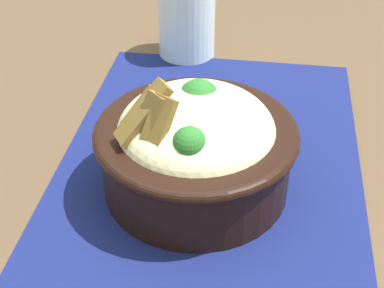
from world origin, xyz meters
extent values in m
cube|color=#4C3826|center=(0.00, 0.00, 0.69)|extent=(1.38, 0.96, 0.03)
cylinder|color=#412F20|center=(0.63, 0.42, 0.34)|extent=(0.04, 0.04, 0.67)
cube|color=#11194C|center=(-0.04, -0.01, 0.71)|extent=(0.45, 0.31, 0.00)
cylinder|color=black|center=(-0.07, 0.00, 0.74)|extent=(0.17, 0.17, 0.07)
torus|color=black|center=(-0.07, 0.00, 0.77)|extent=(0.19, 0.19, 0.01)
ellipsoid|color=beige|center=(-0.07, 0.00, 0.77)|extent=(0.18, 0.18, 0.07)
sphere|color=#236023|center=(-0.12, 0.00, 0.79)|extent=(0.03, 0.03, 0.03)
sphere|color=#236023|center=(-0.05, 0.00, 0.80)|extent=(0.04, 0.04, 0.04)
cylinder|color=orange|center=(-0.07, -0.01, 0.79)|extent=(0.03, 0.03, 0.01)
cube|color=brown|center=(-0.09, 0.05, 0.80)|extent=(0.03, 0.04, 0.04)
cube|color=brown|center=(-0.10, 0.04, 0.81)|extent=(0.04, 0.05, 0.05)
cube|color=brown|center=(-0.10, 0.04, 0.80)|extent=(0.04, 0.04, 0.05)
cube|color=brown|center=(-0.11, 0.03, 0.80)|extent=(0.04, 0.03, 0.05)
cube|color=silver|center=(0.07, -0.04, 0.71)|extent=(0.02, 0.06, 0.00)
cube|color=silver|center=(0.08, -0.01, 0.71)|extent=(0.01, 0.01, 0.00)
cube|color=silver|center=(0.09, 0.01, 0.71)|extent=(0.03, 0.03, 0.00)
cube|color=silver|center=(0.10, 0.03, 0.71)|extent=(0.01, 0.02, 0.00)
cube|color=silver|center=(0.09, 0.04, 0.71)|extent=(0.01, 0.02, 0.00)
cube|color=silver|center=(0.09, 0.04, 0.71)|extent=(0.01, 0.02, 0.00)
cube|color=silver|center=(0.08, 0.04, 0.71)|extent=(0.01, 0.02, 0.00)
cylinder|color=silver|center=(0.20, 0.05, 0.75)|extent=(0.07, 0.07, 0.09)
cylinder|color=silver|center=(0.20, 0.05, 0.72)|extent=(0.07, 0.07, 0.03)
camera|label=1|loc=(-0.48, -0.05, 1.07)|focal=53.18mm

